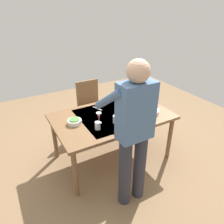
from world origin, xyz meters
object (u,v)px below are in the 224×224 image
(wine_glass_left, at_px, (123,97))
(side_bowl_salad, at_px, (75,121))
(water_cup_near_right, at_px, (119,128))
(serving_bowl_pasta, at_px, (148,111))
(water_cup_near_left, at_px, (116,119))
(water_cup_far_right, at_px, (98,126))
(wine_glass_right, at_px, (99,116))
(water_cup_far_left, at_px, (137,104))
(person_server, at_px, (134,130))
(dining_table, at_px, (112,119))
(chair_near, at_px, (90,103))
(dinner_plate_near, at_px, (140,101))
(wine_bottle, at_px, (132,109))

(wine_glass_left, bearing_deg, side_bowl_salad, 14.19)
(wine_glass_left, height_order, side_bowl_salad, wine_glass_left)
(water_cup_near_right, bearing_deg, serving_bowl_pasta, -162.06)
(water_cup_near_left, bearing_deg, water_cup_far_right, 5.40)
(wine_glass_right, relative_size, water_cup_far_left, 1.68)
(wine_glass_right, bearing_deg, person_server, 96.39)
(side_bowl_salad, bearing_deg, wine_glass_right, 153.29)
(water_cup_far_left, distance_m, side_bowl_salad, 0.97)
(dining_table, relative_size, serving_bowl_pasta, 5.34)
(wine_glass_right, bearing_deg, water_cup_far_right, 57.13)
(chair_near, height_order, water_cup_near_right, chair_near)
(water_cup_far_left, distance_m, serving_bowl_pasta, 0.23)
(dinner_plate_near, bearing_deg, serving_bowl_pasta, 70.60)
(chair_near, distance_m, water_cup_near_left, 1.11)
(water_cup_near_right, bearing_deg, wine_glass_right, -65.95)
(wine_glass_right, relative_size, serving_bowl_pasta, 0.50)
(wine_glass_right, bearing_deg, chair_near, -107.31)
(chair_near, relative_size, person_server, 0.54)
(water_cup_far_right, distance_m, serving_bowl_pasta, 0.81)
(dinner_plate_near, bearing_deg, water_cup_far_left, 37.32)
(chair_near, xyz_separation_m, wine_glass_right, (0.30, 0.98, 0.30))
(dining_table, height_order, water_cup_near_right, water_cup_near_right)
(dining_table, distance_m, serving_bowl_pasta, 0.53)
(water_cup_far_right, xyz_separation_m, serving_bowl_pasta, (-0.81, -0.04, -0.02))
(chair_near, bearing_deg, wine_bottle, 99.66)
(water_cup_near_left, height_order, water_cup_far_right, water_cup_near_left)
(wine_glass_right, xyz_separation_m, water_cup_far_right, (0.08, 0.12, -0.05))
(wine_glass_right, xyz_separation_m, dinner_plate_near, (-0.85, -0.26, -0.10))
(water_cup_far_right, bearing_deg, chair_near, -109.27)
(water_cup_near_right, xyz_separation_m, water_cup_far_left, (-0.56, -0.42, 0.00))
(water_cup_far_left, relative_size, serving_bowl_pasta, 0.30)
(person_server, distance_m, side_bowl_salad, 0.89)
(water_cup_far_right, distance_m, dinner_plate_near, 1.01)
(wine_glass_right, distance_m, water_cup_far_right, 0.16)
(water_cup_near_left, distance_m, serving_bowl_pasta, 0.54)
(serving_bowl_pasta, xyz_separation_m, dinner_plate_near, (-0.12, -0.35, -0.03))
(dining_table, bearing_deg, wine_glass_right, 21.88)
(chair_near, xyz_separation_m, water_cup_far_left, (-0.39, 0.84, 0.24))
(person_server, bearing_deg, wine_bottle, -123.90)
(water_cup_near_left, height_order, dinner_plate_near, water_cup_near_left)
(dining_table, relative_size, water_cup_near_left, 15.42)
(wine_glass_left, height_order, serving_bowl_pasta, wine_glass_left)
(chair_near, xyz_separation_m, serving_bowl_pasta, (-0.43, 1.06, 0.23))
(dining_table, bearing_deg, wine_bottle, 146.47)
(chair_near, distance_m, wine_glass_right, 1.07)
(chair_near, xyz_separation_m, water_cup_far_right, (0.38, 1.10, 0.24))
(dining_table, xyz_separation_m, water_cup_far_right, (0.33, 0.23, 0.12))
(water_cup_far_left, bearing_deg, serving_bowl_pasta, 100.06)
(wine_bottle, height_order, water_cup_far_left, wine_bottle)
(dinner_plate_near, bearing_deg, person_server, 49.62)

